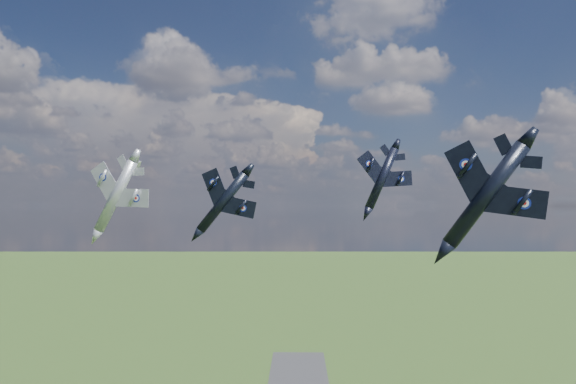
# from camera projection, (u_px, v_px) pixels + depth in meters

# --- Properties ---
(jet_lead_navy) EXTENTS (10.72, 13.87, 7.72)m
(jet_lead_navy) POSITION_uv_depth(u_px,v_px,m) (223.00, 202.00, 69.67)
(jet_lead_navy) COLOR black
(jet_right_navy) EXTENTS (14.77, 17.53, 8.76)m
(jet_right_navy) POSITION_uv_depth(u_px,v_px,m) (486.00, 195.00, 50.13)
(jet_right_navy) COLOR black
(jet_high_navy) EXTENTS (11.78, 14.79, 6.55)m
(jet_high_navy) POSITION_uv_depth(u_px,v_px,m) (382.00, 178.00, 84.30)
(jet_high_navy) COLOR black
(jet_left_silver) EXTENTS (14.40, 17.29, 7.96)m
(jet_left_silver) POSITION_uv_depth(u_px,v_px,m) (116.00, 196.00, 77.17)
(jet_left_silver) COLOR #A2A3AD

